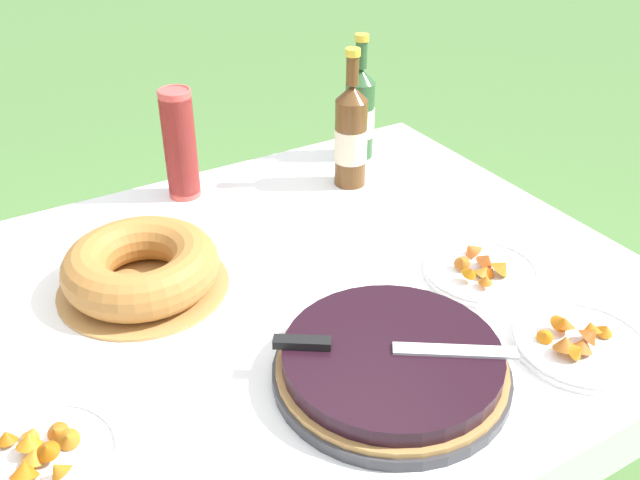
{
  "coord_description": "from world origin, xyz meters",
  "views": [
    {
      "loc": [
        -0.44,
        -0.95,
        1.56
      ],
      "look_at": [
        0.16,
        0.04,
        0.84
      ],
      "focal_mm": 40.0,
      "sensor_mm": 36.0,
      "label": 1
    }
  ],
  "objects": [
    {
      "name": "bundt_cake",
      "position": [
        -0.16,
        0.15,
        0.83
      ],
      "size": [
        0.32,
        0.32,
        0.09
      ],
      "color": "#B78447",
      "rests_on": "tablecloth"
    },
    {
      "name": "snack_plate_left",
      "position": [
        -0.43,
        -0.18,
        0.79
      ],
      "size": [
        0.23,
        0.23,
        0.05
      ],
      "color": "white",
      "rests_on": "tablecloth"
    },
    {
      "name": "cider_bottle_amber",
      "position": [
        0.4,
        0.31,
        0.91
      ],
      "size": [
        0.08,
        0.08,
        0.32
      ],
      "color": "brown",
      "rests_on": "tablecloth"
    },
    {
      "name": "garden_table",
      "position": [
        0.0,
        0.0,
        0.7
      ],
      "size": [
        1.44,
        1.08,
        0.78
      ],
      "color": "#A87A47",
      "rests_on": "ground_plane"
    },
    {
      "name": "cup_stack",
      "position": [
        0.04,
        0.46,
        0.91
      ],
      "size": [
        0.07,
        0.07,
        0.25
      ],
      "color": "#E04C47",
      "rests_on": "tablecloth"
    },
    {
      "name": "serving_knife",
      "position": [
        0.07,
        -0.27,
        0.85
      ],
      "size": [
        0.32,
        0.23,
        0.01
      ],
      "rotation": [
        0.0,
        0.0,
        5.69
      ],
      "color": "silver",
      "rests_on": "berry_tart"
    },
    {
      "name": "snack_plate_near",
      "position": [
        0.41,
        -0.14,
        0.79
      ],
      "size": [
        0.22,
        0.22,
        0.06
      ],
      "color": "white",
      "rests_on": "tablecloth"
    },
    {
      "name": "berry_tart",
      "position": [
        0.09,
        -0.29,
        0.81
      ],
      "size": [
        0.38,
        0.38,
        0.06
      ],
      "color": "#38383D",
      "rests_on": "tablecloth"
    },
    {
      "name": "snack_plate_right",
      "position": [
        0.4,
        -0.39,
        0.8
      ],
      "size": [
        0.23,
        0.23,
        0.06
      ],
      "color": "white",
      "rests_on": "tablecloth"
    },
    {
      "name": "cider_bottle_green",
      "position": [
        0.5,
        0.43,
        0.9
      ],
      "size": [
        0.07,
        0.07,
        0.31
      ],
      "color": "#2D562D",
      "rests_on": "tablecloth"
    },
    {
      "name": "tablecloth",
      "position": [
        0.0,
        0.0,
        0.77
      ],
      "size": [
        1.45,
        1.09,
        0.1
      ],
      "color": "white",
      "rests_on": "garden_table"
    }
  ]
}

